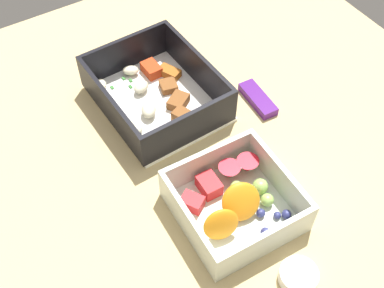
# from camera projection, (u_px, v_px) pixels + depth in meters

# --- Properties ---
(table_surface) EXTENTS (0.80, 0.80, 0.02)m
(table_surface) POSITION_uv_depth(u_px,v_px,m) (201.00, 162.00, 0.66)
(table_surface) COLOR tan
(table_surface) RESTS_ON ground
(pasta_container) EXTENTS (0.19, 0.15, 0.06)m
(pasta_container) POSITION_uv_depth(u_px,v_px,m) (156.00, 94.00, 0.70)
(pasta_container) COLOR white
(pasta_container) RESTS_ON table_surface
(fruit_bowl) EXTENTS (0.14, 0.14, 0.05)m
(fruit_bowl) POSITION_uv_depth(u_px,v_px,m) (235.00, 201.00, 0.59)
(fruit_bowl) COLOR silver
(fruit_bowl) RESTS_ON table_surface
(candy_bar) EXTENTS (0.07, 0.03, 0.01)m
(candy_bar) POSITION_uv_depth(u_px,v_px,m) (258.00, 99.00, 0.71)
(candy_bar) COLOR #51197A
(candy_bar) RESTS_ON table_surface
(paper_cup_liner) EXTENTS (0.04, 0.04, 0.02)m
(paper_cup_liner) POSITION_uv_depth(u_px,v_px,m) (299.00, 276.00, 0.54)
(paper_cup_liner) COLOR white
(paper_cup_liner) RESTS_ON table_surface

